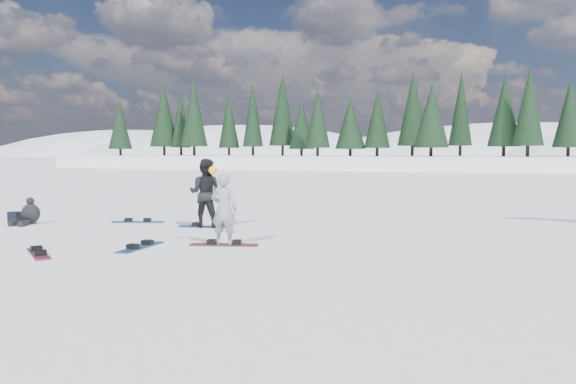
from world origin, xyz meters
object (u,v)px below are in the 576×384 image
object	(u,v)px
snowboarder_man	(205,193)
snowboard_loose_c	(138,222)
snowboard_loose_a	(140,247)
seated_rider	(29,214)
gear_bag	(16,217)
snowboard_loose_b	(38,254)
snowboarder_woman	(224,209)

from	to	relation	value
snowboarder_man	snowboard_loose_c	bearing A→B (deg)	-15.99
snowboarder_man	snowboard_loose_a	bearing A→B (deg)	83.94
snowboarder_man	seated_rider	distance (m)	5.20
gear_bag	snowboard_loose_a	distance (m)	6.50
snowboarder_man	gear_bag	distance (m)	5.87
seated_rider	snowboard_loose_b	distance (m)	5.27
gear_bag	snowboard_loose_b	distance (m)	5.94
gear_bag	snowboard_loose_b	world-z (taller)	gear_bag
seated_rider	snowboard_loose_a	bearing A→B (deg)	-37.10
snowboarder_woman	gear_bag	world-z (taller)	snowboarder_woman
snowboarder_woman	snowboard_loose_c	distance (m)	5.05
gear_bag	snowboard_loose_c	distance (m)	3.59
snowboard_loose_b	seated_rider	bearing A→B (deg)	175.40
seated_rider	snowboard_loose_b	size ratio (longest dim) A/B	0.63
gear_bag	snowboard_loose_b	bearing A→B (deg)	-42.80
gear_bag	snowboard_loose_c	size ratio (longest dim) A/B	0.30
snowboarder_woman	snowboard_loose_a	distance (m)	1.96
snowboard_loose_b	snowboard_loose_c	bearing A→B (deg)	141.64
snowboarder_man	seated_rider	xyz separation A→B (m)	(-5.08, -0.91, -0.64)
snowboard_loose_c	snowboard_loose_b	xyz separation A→B (m)	(0.91, -5.02, 0.00)
snowboarder_man	snowboard_loose_a	distance (m)	3.53
snowboarder_man	snowboard_loose_b	size ratio (longest dim) A/B	1.25
seated_rider	snowboard_loose_c	bearing A→B (deg)	12.86
snowboard_loose_c	snowboard_loose_a	xyz separation A→B (m)	(2.44, -3.74, 0.00)
snowboard_loose_c	gear_bag	bearing A→B (deg)	-178.76
snowboarder_man	snowboard_loose_c	world-z (taller)	snowboarder_man
snowboarder_woman	snowboard_loose_b	size ratio (longest dim) A/B	1.17
snowboarder_woman	gear_bag	size ratio (longest dim) A/B	3.90
seated_rider	snowboard_loose_b	xyz separation A→B (m)	(3.65, -3.78, -0.28)
seated_rider	gear_bag	distance (m)	0.76
snowboarder_man	snowboard_loose_c	xyz separation A→B (m)	(-2.33, 0.33, -0.92)
snowboard_loose_c	snowboard_loose_a	distance (m)	4.47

